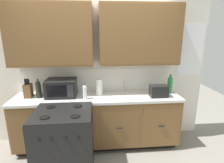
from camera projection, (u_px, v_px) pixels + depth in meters
name	position (u px, v px, depth m)	size (l,w,h in m)	color
ground_plane	(99.00, 155.00, 2.96)	(8.00, 8.00, 0.00)	gray
wall_unit	(96.00, 50.00, 3.00)	(3.89, 0.40, 2.45)	white
counter_run	(98.00, 120.00, 3.12)	(2.72, 0.64, 0.91)	black
stove_range	(65.00, 143.00, 2.47)	(0.76, 0.68, 0.95)	black
microwave	(61.00, 88.00, 2.97)	(0.48, 0.37, 0.28)	black
toaster	(159.00, 91.00, 2.95)	(0.28, 0.18, 0.19)	black
knife_block	(28.00, 90.00, 2.92)	(0.11, 0.14, 0.31)	brown
sink_faucet	(125.00, 86.00, 3.22)	(0.02, 0.02, 0.20)	#B2B5BA
paper_towel_roll	(99.00, 87.00, 3.05)	(0.12, 0.12, 0.26)	white
bottle_clear	(85.00, 92.00, 2.84)	(0.06, 0.06, 0.25)	silver
bottle_green	(170.00, 84.00, 3.12)	(0.08, 0.08, 0.32)	#237A38
bottle_dark	(38.00, 89.00, 2.89)	(0.08, 0.08, 0.31)	black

